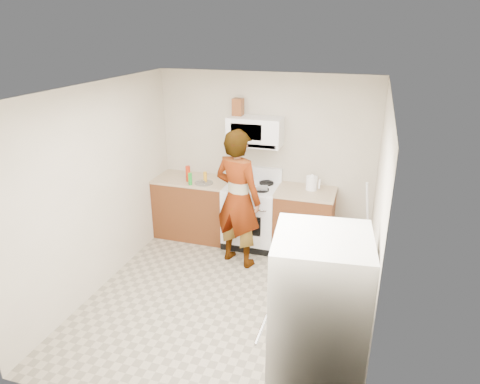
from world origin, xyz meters
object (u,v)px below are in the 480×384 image
at_px(person, 238,199).
at_px(fridge, 316,334).
at_px(microwave, 255,131).
at_px(saucepan, 243,177).
at_px(kettle, 312,183).
at_px(gas_range, 252,214).

height_order(person, fridge, person).
distance_m(person, fridge, 2.62).
height_order(microwave, saucepan, microwave).
bearing_deg(person, kettle, -124.70).
xyz_separation_m(kettle, saucepan, (-1.02, 0.02, -0.02)).
bearing_deg(fridge, microwave, 108.07).
xyz_separation_m(gas_range, person, (-0.03, -0.58, 0.46)).
relative_size(microwave, person, 0.40).
distance_m(person, saucepan, 0.70).
relative_size(microwave, fridge, 0.45).
bearing_deg(saucepan, kettle, -1.17).
bearing_deg(person, fridge, 139.32).
bearing_deg(gas_range, kettle, 5.62).
xyz_separation_m(gas_range, kettle, (0.84, 0.08, 0.55)).
bearing_deg(person, saucepan, -59.95).
bearing_deg(microwave, saucepan, -172.20).
height_order(microwave, person, microwave).
height_order(microwave, kettle, microwave).
relative_size(microwave, saucepan, 3.44).
relative_size(person, kettle, 9.82).
height_order(person, saucepan, person).
distance_m(gas_range, fridge, 3.13).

